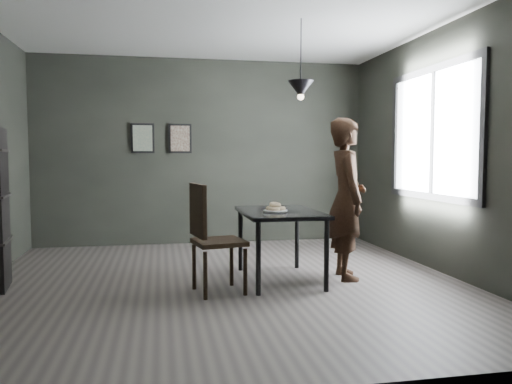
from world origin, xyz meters
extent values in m
plane|color=#3A3532|center=(0.00, 0.00, 0.00)|extent=(5.00, 5.00, 0.00)
cube|color=black|center=(0.00, 2.50, 1.40)|extent=(5.00, 0.10, 2.80)
cube|color=silver|center=(0.00, 0.00, 2.80)|extent=(5.00, 5.00, 0.02)
cube|color=white|center=(2.48, 0.20, 1.60)|extent=(0.02, 1.80, 1.40)
cube|color=black|center=(2.47, 0.20, 1.60)|extent=(0.04, 1.96, 1.56)
cube|color=black|center=(0.60, 0.00, 0.73)|extent=(0.80, 1.20, 0.04)
cylinder|color=black|center=(0.26, -0.54, 0.35)|extent=(0.05, 0.05, 0.71)
cylinder|color=black|center=(0.94, -0.54, 0.35)|extent=(0.05, 0.05, 0.71)
cylinder|color=black|center=(0.26, 0.54, 0.35)|extent=(0.05, 0.05, 0.71)
cylinder|color=black|center=(0.94, 0.54, 0.35)|extent=(0.05, 0.05, 0.71)
cylinder|color=white|center=(0.52, -0.11, 0.76)|extent=(0.23, 0.23, 0.01)
torus|color=beige|center=(0.57, -0.11, 0.78)|extent=(0.12, 0.12, 0.05)
torus|color=beige|center=(0.49, -0.07, 0.78)|extent=(0.12, 0.12, 0.05)
torus|color=beige|center=(0.50, -0.16, 0.78)|extent=(0.12, 0.12, 0.05)
torus|color=beige|center=(0.52, -0.11, 0.83)|extent=(0.17, 0.17, 0.06)
imported|color=black|center=(1.33, -0.04, 0.87)|extent=(0.48, 0.68, 1.74)
cube|color=black|center=(-0.10, -0.36, 0.49)|extent=(0.54, 0.54, 0.04)
cube|color=black|center=(-0.30, -0.40, 0.81)|extent=(0.13, 0.46, 0.51)
cylinder|color=black|center=(-0.25, -0.59, 0.23)|extent=(0.04, 0.04, 0.45)
cylinder|color=black|center=(0.14, -0.51, 0.23)|extent=(0.04, 0.04, 0.45)
cylinder|color=black|center=(-0.33, -0.20, 0.23)|extent=(0.04, 0.04, 0.45)
cylinder|color=black|center=(0.06, -0.13, 0.23)|extent=(0.04, 0.04, 0.45)
cylinder|color=black|center=(0.85, 0.10, 2.42)|extent=(0.01, 0.01, 0.75)
cone|color=black|center=(0.85, 0.10, 2.05)|extent=(0.28, 0.28, 0.18)
sphere|color=#FFE0B2|center=(0.85, 0.10, 1.97)|extent=(0.07, 0.07, 0.07)
cube|color=black|center=(-0.90, 2.47, 1.60)|extent=(0.34, 0.03, 0.44)
cube|color=#466256|center=(-0.90, 2.45, 1.60)|extent=(0.28, 0.01, 0.38)
cube|color=black|center=(-0.35, 2.47, 1.60)|extent=(0.34, 0.03, 0.44)
cube|color=#50372D|center=(-0.35, 2.45, 1.60)|extent=(0.28, 0.01, 0.38)
camera|label=1|loc=(-0.64, -5.14, 1.32)|focal=35.00mm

